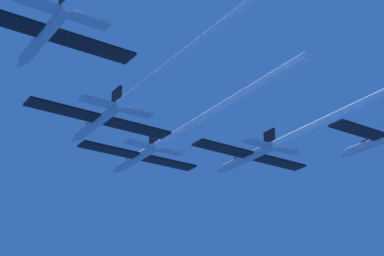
{
  "coord_description": "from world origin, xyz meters",
  "views": [
    {
      "loc": [
        -42.25,
        -79.05,
        -32.84
      ],
      "look_at": [
        0.27,
        -15.15,
        0.01
      ],
      "focal_mm": 57.97,
      "sensor_mm": 36.0,
      "label": 1
    }
  ],
  "objects": [
    {
      "name": "jet_right_wing",
      "position": [
        12.31,
        -23.19,
        -0.73
      ],
      "size": [
        19.46,
        46.57,
        3.22
      ],
      "color": "#B2BAC6"
    },
    {
      "name": "jet_lead",
      "position": [
        0.25,
        -10.82,
        0.47
      ],
      "size": [
        19.46,
        46.24,
        3.22
      ],
      "color": "#B2BAC6"
    },
    {
      "name": "jet_left_wing",
      "position": [
        -12.15,
        -24.99,
        -0.92
      ],
      "size": [
        19.46,
        50.58,
        3.22
      ],
      "color": "#B2BAC6"
    }
  ]
}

